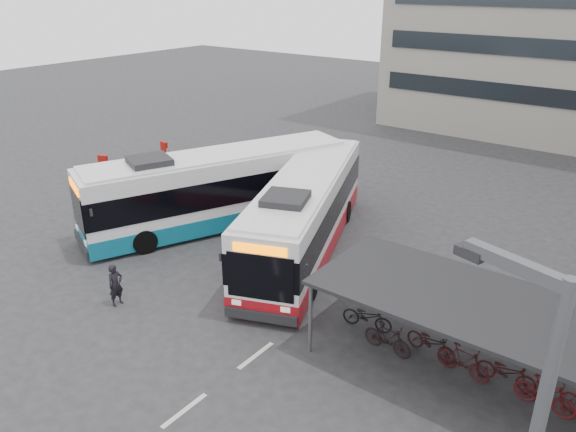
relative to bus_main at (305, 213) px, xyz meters
The scene contains 8 objects.
ground 7.17m from the bus_main, 85.05° to the right, with size 120.00×120.00×0.00m, color #28282B.
bike_shelter 9.90m from the bus_main, 23.51° to the right, with size 10.00×4.00×2.54m.
road_markings 10.55m from the bus_main, 72.68° to the right, with size 0.15×7.60×0.01m.
bus_main is the anchor object (origin of this frame).
bus_teal 4.72m from the bus_main, behind, with size 7.55×12.69×3.74m.
pedestrian 8.18m from the bus_main, 109.78° to the right, with size 0.57×0.38×1.58m, color black.
sign_totem_mid 11.48m from the bus_main, behind, with size 0.53×0.31×2.52m.
sign_totem_north 11.59m from the bus_main, 168.43° to the left, with size 0.50×0.16×2.32m.
Camera 1 is at (11.89, -10.79, 10.81)m, focal length 35.00 mm.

